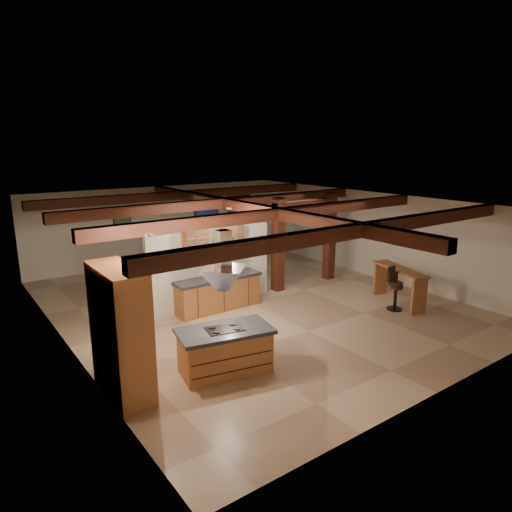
# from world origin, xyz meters

# --- Properties ---
(ground) EXTENTS (12.00, 12.00, 0.00)m
(ground) POSITION_xyz_m (0.00, 0.00, 0.00)
(ground) COLOR tan
(ground) RESTS_ON ground
(room_walls) EXTENTS (12.00, 12.00, 12.00)m
(room_walls) POSITION_xyz_m (0.00, 0.00, 1.78)
(room_walls) COLOR beige
(room_walls) RESTS_ON ground
(ceiling_beams) EXTENTS (10.00, 12.00, 0.28)m
(ceiling_beams) POSITION_xyz_m (0.00, 0.00, 2.76)
(ceiling_beams) COLOR #3B1B0E
(ceiling_beams) RESTS_ON room_walls
(timber_posts) EXTENTS (2.50, 0.30, 2.90)m
(timber_posts) POSITION_xyz_m (2.50, 0.50, 1.76)
(timber_posts) COLOR #3B1B0E
(timber_posts) RESTS_ON ground
(partition_wall) EXTENTS (3.80, 0.18, 2.20)m
(partition_wall) POSITION_xyz_m (-1.00, 0.50, 1.10)
(partition_wall) COLOR beige
(partition_wall) RESTS_ON ground
(pantry_cabinet) EXTENTS (0.67, 1.60, 2.40)m
(pantry_cabinet) POSITION_xyz_m (-4.67, -2.60, 1.20)
(pantry_cabinet) COLOR #A25E34
(pantry_cabinet) RESTS_ON ground
(back_counter) EXTENTS (2.50, 0.66, 0.94)m
(back_counter) POSITION_xyz_m (-1.00, 0.11, 0.48)
(back_counter) COLOR #A25E34
(back_counter) RESTS_ON ground
(upper_display_cabinet) EXTENTS (1.80, 0.36, 0.95)m
(upper_display_cabinet) POSITION_xyz_m (-1.00, 0.31, 1.85)
(upper_display_cabinet) COLOR #A25E34
(upper_display_cabinet) RESTS_ON partition_wall
(range_hood) EXTENTS (1.10, 1.10, 1.40)m
(range_hood) POSITION_xyz_m (-2.73, -3.00, 1.78)
(range_hood) COLOR silver
(range_hood) RESTS_ON room_walls
(back_windows) EXTENTS (2.70, 0.07, 1.70)m
(back_windows) POSITION_xyz_m (2.80, 5.93, 1.50)
(back_windows) COLOR #3B1B0E
(back_windows) RESTS_ON room_walls
(framed_art) EXTENTS (0.65, 0.05, 0.85)m
(framed_art) POSITION_xyz_m (-1.50, 5.94, 1.70)
(framed_art) COLOR #3B1B0E
(framed_art) RESTS_ON room_walls
(recessed_cans) EXTENTS (3.16, 2.46, 0.03)m
(recessed_cans) POSITION_xyz_m (-2.53, -1.93, 2.87)
(recessed_cans) COLOR silver
(recessed_cans) RESTS_ON room_walls
(kitchen_island) EXTENTS (2.02, 1.34, 0.93)m
(kitchen_island) POSITION_xyz_m (-2.73, -3.00, 0.47)
(kitchen_island) COLOR #A25E34
(kitchen_island) RESTS_ON ground
(dining_table) EXTENTS (2.00, 1.33, 0.65)m
(dining_table) POSITION_xyz_m (-0.31, 2.37, 0.32)
(dining_table) COLOR #38170E
(dining_table) RESTS_ON ground
(sofa) EXTENTS (2.11, 1.30, 0.58)m
(sofa) POSITION_xyz_m (2.49, 5.15, 0.29)
(sofa) COLOR black
(sofa) RESTS_ON ground
(microwave) EXTENTS (0.52, 0.43, 0.25)m
(microwave) POSITION_xyz_m (-1.08, 0.11, 1.06)
(microwave) COLOR silver
(microwave) RESTS_ON back_counter
(bar_counter) EXTENTS (1.07, 2.04, 1.04)m
(bar_counter) POSITION_xyz_m (3.44, -2.49, 0.70)
(bar_counter) COLOR #A25E34
(bar_counter) RESTS_ON ground
(side_table) EXTENTS (0.52, 0.52, 0.57)m
(side_table) POSITION_xyz_m (3.72, 5.53, 0.28)
(side_table) COLOR #3B1B0E
(side_table) RESTS_ON ground
(table_lamp) EXTENTS (0.30, 0.30, 0.35)m
(table_lamp) POSITION_xyz_m (3.72, 5.53, 0.82)
(table_lamp) COLOR black
(table_lamp) RESTS_ON side_table
(bar_stool_a) EXTENTS (0.42, 0.42, 1.19)m
(bar_stool_a) POSITION_xyz_m (2.94, -2.70, 0.61)
(bar_stool_a) COLOR black
(bar_stool_a) RESTS_ON ground
(bar_stool_b) EXTENTS (0.37, 0.38, 1.05)m
(bar_stool_b) POSITION_xyz_m (2.92, -2.77, 0.53)
(bar_stool_b) COLOR black
(bar_stool_b) RESTS_ON ground
(dining_chairs) EXTENTS (2.45, 2.45, 1.21)m
(dining_chairs) POSITION_xyz_m (-0.31, 2.37, 0.62)
(dining_chairs) COLOR #3B1B0E
(dining_chairs) RESTS_ON ground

